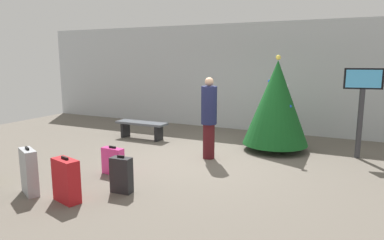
{
  "coord_description": "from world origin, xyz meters",
  "views": [
    {
      "loc": [
        3.07,
        -6.96,
        2.26
      ],
      "look_at": [
        -0.25,
        -0.08,
        0.9
      ],
      "focal_mm": 32.56,
      "sensor_mm": 36.0,
      "label": 1
    }
  ],
  "objects_px": {
    "holiday_tree": "(276,103)",
    "traveller_0": "(209,116)",
    "suitcase_0": "(66,180)",
    "suitcase_1": "(121,175)",
    "suitcase_2": "(29,172)",
    "flight_info_kiosk": "(362,97)",
    "suitcase_3": "(113,161)",
    "waiting_bench": "(142,126)"
  },
  "relations": [
    {
      "from": "suitcase_0",
      "to": "holiday_tree",
      "type": "bearing_deg",
      "value": 63.66
    },
    {
      "from": "suitcase_1",
      "to": "suitcase_2",
      "type": "bearing_deg",
      "value": -151.71
    },
    {
      "from": "holiday_tree",
      "to": "waiting_bench",
      "type": "xyz_separation_m",
      "value": [
        -3.69,
        -0.38,
        -0.83
      ]
    },
    {
      "from": "flight_info_kiosk",
      "to": "suitcase_0",
      "type": "bearing_deg",
      "value": -131.17
    },
    {
      "from": "suitcase_3",
      "to": "flight_info_kiosk",
      "type": "bearing_deg",
      "value": 37.62
    },
    {
      "from": "holiday_tree",
      "to": "suitcase_0",
      "type": "distance_m",
      "value": 5.21
    },
    {
      "from": "suitcase_3",
      "to": "holiday_tree",
      "type": "bearing_deg",
      "value": 52.39
    },
    {
      "from": "waiting_bench",
      "to": "suitcase_0",
      "type": "bearing_deg",
      "value": -71.53
    },
    {
      "from": "holiday_tree",
      "to": "flight_info_kiosk",
      "type": "height_order",
      "value": "holiday_tree"
    },
    {
      "from": "suitcase_2",
      "to": "suitcase_3",
      "type": "height_order",
      "value": "suitcase_2"
    },
    {
      "from": "suitcase_0",
      "to": "suitcase_1",
      "type": "xyz_separation_m",
      "value": [
        0.55,
        0.69,
        -0.04
      ]
    },
    {
      "from": "holiday_tree",
      "to": "traveller_0",
      "type": "relative_size",
      "value": 1.27
    },
    {
      "from": "waiting_bench",
      "to": "traveller_0",
      "type": "bearing_deg",
      "value": -21.68
    },
    {
      "from": "suitcase_2",
      "to": "traveller_0",
      "type": "bearing_deg",
      "value": 60.14
    },
    {
      "from": "holiday_tree",
      "to": "waiting_bench",
      "type": "bearing_deg",
      "value": -174.07
    },
    {
      "from": "holiday_tree",
      "to": "suitcase_2",
      "type": "height_order",
      "value": "holiday_tree"
    },
    {
      "from": "suitcase_0",
      "to": "traveller_0",
      "type": "bearing_deg",
      "value": 71.54
    },
    {
      "from": "traveller_0",
      "to": "suitcase_0",
      "type": "bearing_deg",
      "value": -108.46
    },
    {
      "from": "holiday_tree",
      "to": "traveller_0",
      "type": "height_order",
      "value": "holiday_tree"
    },
    {
      "from": "holiday_tree",
      "to": "waiting_bench",
      "type": "distance_m",
      "value": 3.8
    },
    {
      "from": "holiday_tree",
      "to": "traveller_0",
      "type": "distance_m",
      "value": 1.84
    },
    {
      "from": "waiting_bench",
      "to": "suitcase_0",
      "type": "relative_size",
      "value": 2.04
    },
    {
      "from": "holiday_tree",
      "to": "suitcase_3",
      "type": "xyz_separation_m",
      "value": [
        -2.47,
        -3.21,
        -0.93
      ]
    },
    {
      "from": "suitcase_0",
      "to": "suitcase_1",
      "type": "distance_m",
      "value": 0.89
    },
    {
      "from": "suitcase_2",
      "to": "suitcase_3",
      "type": "distance_m",
      "value": 1.56
    },
    {
      "from": "flight_info_kiosk",
      "to": "suitcase_3",
      "type": "distance_m",
      "value": 5.59
    },
    {
      "from": "suitcase_2",
      "to": "waiting_bench",
      "type": "bearing_deg",
      "value": 98.22
    },
    {
      "from": "suitcase_0",
      "to": "suitcase_3",
      "type": "bearing_deg",
      "value": 97.71
    },
    {
      "from": "flight_info_kiosk",
      "to": "traveller_0",
      "type": "bearing_deg",
      "value": -153.81
    },
    {
      "from": "suitcase_1",
      "to": "suitcase_3",
      "type": "xyz_separation_m",
      "value": [
        -0.74,
        0.71,
        -0.04
      ]
    },
    {
      "from": "suitcase_0",
      "to": "suitcase_3",
      "type": "height_order",
      "value": "suitcase_0"
    },
    {
      "from": "flight_info_kiosk",
      "to": "suitcase_1",
      "type": "distance_m",
      "value": 5.52
    },
    {
      "from": "holiday_tree",
      "to": "suitcase_2",
      "type": "bearing_deg",
      "value": -123.55
    },
    {
      "from": "flight_info_kiosk",
      "to": "traveller_0",
      "type": "height_order",
      "value": "flight_info_kiosk"
    },
    {
      "from": "traveller_0",
      "to": "suitcase_1",
      "type": "height_order",
      "value": "traveller_0"
    },
    {
      "from": "traveller_0",
      "to": "suitcase_1",
      "type": "xyz_separation_m",
      "value": [
        -0.53,
        -2.54,
        -0.67
      ]
    },
    {
      "from": "flight_info_kiosk",
      "to": "suitcase_3",
      "type": "relative_size",
      "value": 3.61
    },
    {
      "from": "suitcase_2",
      "to": "suitcase_1",
      "type": "bearing_deg",
      "value": 28.29
    },
    {
      "from": "waiting_bench",
      "to": "suitcase_3",
      "type": "bearing_deg",
      "value": -66.6
    },
    {
      "from": "holiday_tree",
      "to": "suitcase_2",
      "type": "distance_m",
      "value": 5.62
    },
    {
      "from": "holiday_tree",
      "to": "suitcase_1",
      "type": "relative_size",
      "value": 3.59
    },
    {
      "from": "traveller_0",
      "to": "suitcase_1",
      "type": "bearing_deg",
      "value": -101.72
    }
  ]
}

